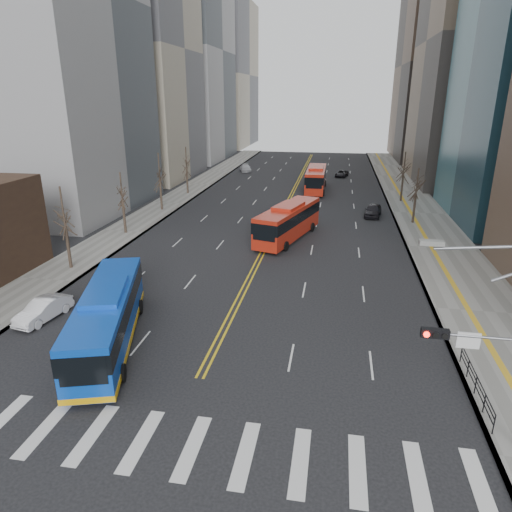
# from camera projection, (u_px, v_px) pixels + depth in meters

# --- Properties ---
(ground) EXTENTS (220.00, 220.00, 0.00)m
(ground) POSITION_uv_depth(u_px,v_px,m) (167.00, 444.00, 20.15)
(ground) COLOR black
(sidewalk_right) EXTENTS (7.00, 130.00, 0.15)m
(sidewalk_right) POSITION_uv_depth(u_px,v_px,m) (419.00, 213.00, 59.02)
(sidewalk_right) COLOR slate
(sidewalk_right) RESTS_ON ground
(sidewalk_left) EXTENTS (5.00, 130.00, 0.15)m
(sidewalk_left) POSITION_uv_depth(u_px,v_px,m) (169.00, 203.00, 64.61)
(sidewalk_left) COLOR slate
(sidewalk_left) RESTS_ON ground
(crosswalk) EXTENTS (26.70, 4.00, 0.01)m
(crosswalk) POSITION_uv_depth(u_px,v_px,m) (167.00, 444.00, 20.15)
(crosswalk) COLOR silver
(crosswalk) RESTS_ON ground
(centerline) EXTENTS (0.55, 100.00, 0.01)m
(centerline) POSITION_uv_depth(u_px,v_px,m) (292.00, 194.00, 71.20)
(centerline) COLOR gold
(centerline) RESTS_ON ground
(office_towers) EXTENTS (83.00, 134.00, 58.00)m
(office_towers) POSITION_uv_depth(u_px,v_px,m) (305.00, 35.00, 75.73)
(office_towers) COLOR gray
(office_towers) RESTS_ON ground
(signal_mast) EXTENTS (5.37, 0.37, 9.39)m
(signal_mast) POSITION_uv_depth(u_px,v_px,m) (506.00, 354.00, 18.12)
(signal_mast) COLOR gray
(signal_mast) RESTS_ON ground
(pedestrian_railing) EXTENTS (0.06, 6.06, 1.02)m
(pedestrian_railing) POSITION_uv_depth(u_px,v_px,m) (476.00, 382.00, 23.10)
(pedestrian_railing) COLOR black
(pedestrian_railing) RESTS_ON sidewalk_right
(street_trees) EXTENTS (35.20, 47.20, 7.60)m
(street_trees) POSITION_uv_depth(u_px,v_px,m) (212.00, 185.00, 51.78)
(street_trees) COLOR #2E241C
(street_trees) RESTS_ON ground
(blue_bus) EXTENTS (6.35, 12.99, 3.70)m
(blue_bus) POSITION_uv_depth(u_px,v_px,m) (108.00, 316.00, 27.59)
(blue_bus) COLOR #0C42B5
(blue_bus) RESTS_ON ground
(red_bus_near) EXTENTS (6.02, 12.28, 3.78)m
(red_bus_near) POSITION_uv_depth(u_px,v_px,m) (288.00, 220.00, 48.12)
(red_bus_near) COLOR #AF2312
(red_bus_near) RESTS_ON ground
(red_bus_far) EXTENTS (3.09, 12.22, 3.85)m
(red_bus_far) POSITION_uv_depth(u_px,v_px,m) (316.00, 177.00, 72.64)
(red_bus_far) COLOR #AF2312
(red_bus_far) RESTS_ON ground
(car_white) EXTENTS (2.23, 4.52, 1.43)m
(car_white) POSITION_uv_depth(u_px,v_px,m) (43.00, 310.00, 31.11)
(car_white) COLOR silver
(car_white) RESTS_ON ground
(car_dark_mid) EXTENTS (2.58, 4.87, 1.58)m
(car_dark_mid) POSITION_uv_depth(u_px,v_px,m) (373.00, 210.00, 57.61)
(car_dark_mid) COLOR black
(car_dark_mid) RESTS_ON ground
(car_silver) EXTENTS (3.31, 5.22, 1.41)m
(car_silver) POSITION_uv_depth(u_px,v_px,m) (245.00, 168.00, 91.56)
(car_silver) COLOR #AFB0B5
(car_silver) RESTS_ON ground
(car_dark_far) EXTENTS (2.77, 4.48, 1.16)m
(car_dark_far) POSITION_uv_depth(u_px,v_px,m) (342.00, 174.00, 85.73)
(car_dark_far) COLOR black
(car_dark_far) RESTS_ON ground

